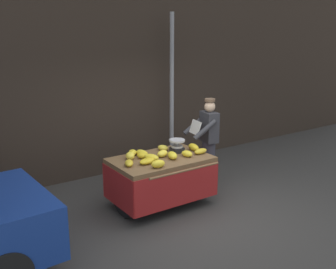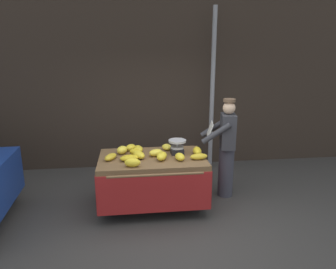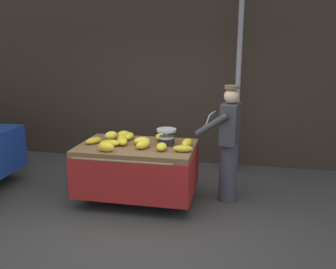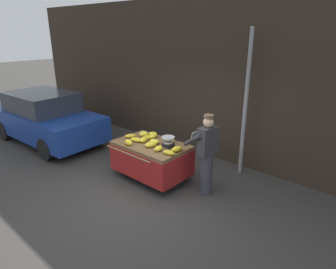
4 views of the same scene
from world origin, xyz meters
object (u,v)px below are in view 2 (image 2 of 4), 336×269
at_px(banana_bunch_3, 138,149).
at_px(banana_bunch_12, 139,155).
at_px(banana_bunch_2, 162,156).
at_px(banana_bunch_5, 132,163).
at_px(banana_cart, 152,171).
at_px(banana_bunch_6, 199,157).
at_px(vendor_person, 226,148).
at_px(banana_bunch_1, 131,147).
at_px(banana_bunch_7, 156,153).
at_px(banana_bunch_10, 122,150).
at_px(weighing_scale, 177,147).
at_px(street_pole, 212,92).
at_px(banana_bunch_13, 180,157).
at_px(banana_bunch_8, 111,157).
at_px(banana_bunch_11, 135,152).
at_px(banana_bunch_0, 167,147).
at_px(banana_bunch_4, 197,151).
at_px(banana_bunch_9, 129,158).

height_order(banana_bunch_3, banana_bunch_12, banana_bunch_12).
height_order(banana_bunch_2, banana_bunch_3, banana_bunch_2).
bearing_deg(banana_bunch_5, banana_cart, 51.89).
xyz_separation_m(banana_bunch_6, vendor_person, (0.58, 0.49, -0.03)).
bearing_deg(banana_bunch_3, banana_bunch_1, 137.35).
xyz_separation_m(banana_bunch_7, vendor_person, (1.22, 0.25, -0.04)).
bearing_deg(banana_bunch_10, banana_bunch_5, -75.46).
bearing_deg(banana_bunch_2, weighing_scale, 42.79).
relative_size(street_pole, banana_cart, 1.98).
xyz_separation_m(banana_bunch_5, banana_bunch_13, (0.72, 0.20, -0.01)).
height_order(banana_bunch_8, banana_bunch_11, banana_bunch_11).
distance_m(banana_bunch_7, banana_bunch_13, 0.42).
distance_m(banana_cart, banana_bunch_7, 0.30).
distance_m(banana_bunch_2, banana_bunch_12, 0.36).
bearing_deg(vendor_person, banana_bunch_12, -167.81).
height_order(street_pole, banana_bunch_0, street_pole).
relative_size(banana_bunch_5, banana_bunch_10, 1.08).
distance_m(street_pole, banana_bunch_11, 2.34).
xyz_separation_m(banana_cart, banana_bunch_4, (0.73, 0.03, 0.29)).
distance_m(banana_bunch_3, vendor_person, 1.49).
bearing_deg(banana_bunch_1, street_pole, 36.34).
bearing_deg(banana_bunch_6, banana_bunch_5, -169.13).
distance_m(banana_bunch_5, banana_bunch_6, 1.03).
distance_m(banana_bunch_9, banana_bunch_11, 0.29).
bearing_deg(banana_bunch_3, banana_bunch_5, -98.71).
height_order(banana_bunch_11, vendor_person, vendor_person).
height_order(banana_cart, banana_bunch_7, banana_bunch_7).
relative_size(banana_cart, banana_bunch_4, 5.92).
height_order(banana_bunch_0, banana_bunch_5, banana_bunch_5).
distance_m(banana_bunch_4, banana_bunch_8, 1.37).
height_order(banana_bunch_10, banana_bunch_12, banana_bunch_10).
distance_m(banana_bunch_5, banana_bunch_9, 0.26).
bearing_deg(banana_bunch_9, banana_bunch_6, -3.54).
bearing_deg(weighing_scale, banana_bunch_6, -46.39).
bearing_deg(banana_cart, vendor_person, 12.69).
bearing_deg(banana_bunch_8, banana_bunch_11, 26.86).
bearing_deg(street_pole, banana_bunch_4, -111.84).
bearing_deg(banana_bunch_9, banana_bunch_2, -1.95).
xyz_separation_m(weighing_scale, banana_bunch_13, (-0.00, -0.30, -0.06)).
xyz_separation_m(banana_bunch_6, banana_bunch_10, (-1.17, 0.42, 0.02)).
xyz_separation_m(banana_bunch_10, banana_bunch_12, (0.26, -0.25, -0.01)).
bearing_deg(banana_bunch_10, banana_bunch_0, 9.42).
relative_size(banana_bunch_1, banana_bunch_12, 0.76).
distance_m(banana_bunch_0, banana_bunch_10, 0.75).
distance_m(banana_bunch_3, banana_bunch_10, 0.27).
relative_size(banana_bunch_12, banana_bunch_13, 1.21).
xyz_separation_m(banana_cart, weighing_scale, (0.41, 0.10, 0.35)).
bearing_deg(street_pole, banana_bunch_6, -109.94).
relative_size(street_pole, weighing_scale, 11.89).
distance_m(banana_cart, banana_bunch_5, 0.58).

